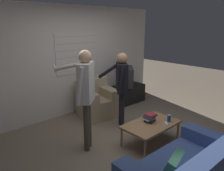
# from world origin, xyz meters

# --- Properties ---
(ground_plane) EXTENTS (16.00, 16.00, 0.00)m
(ground_plane) POSITION_xyz_m (0.00, 0.00, 0.00)
(ground_plane) COLOR #7F705B
(wall_back) EXTENTS (5.20, 0.08, 2.55)m
(wall_back) POSITION_xyz_m (0.00, 2.03, 1.28)
(wall_back) COLOR silver
(wall_back) RESTS_ON ground_plane
(armchair_beige) EXTENTS (0.91, 0.90, 0.86)m
(armchair_beige) POSITION_xyz_m (0.26, 1.45, 0.35)
(armchair_beige) COLOR tan
(armchair_beige) RESTS_ON ground_plane
(coffee_table) EXTENTS (1.05, 0.62, 0.39)m
(coffee_table) POSITION_xyz_m (0.20, -0.22, 0.35)
(coffee_table) COLOR #9E754C
(coffee_table) RESTS_ON ground_plane
(tv_stand) EXTENTS (0.85, 0.50, 0.49)m
(tv_stand) POSITION_xyz_m (1.52, 1.61, 0.24)
(tv_stand) COLOR black
(tv_stand) RESTS_ON ground_plane
(tv) EXTENTS (0.68, 0.70, 0.50)m
(tv) POSITION_xyz_m (1.52, 1.61, 0.74)
(tv) COLOR #2D2D33
(tv) RESTS_ON tv_stand
(person_left_standing) EXTENTS (0.48, 0.83, 1.73)m
(person_left_standing) POSITION_xyz_m (-0.78, 0.42, 1.10)
(person_left_standing) COLOR #4C4233
(person_left_standing) RESTS_ON ground_plane
(person_right_standing) EXTENTS (0.48, 0.75, 1.58)m
(person_right_standing) POSITION_xyz_m (0.30, 0.66, 1.00)
(person_right_standing) COLOR black
(person_right_standing) RESTS_ON ground_plane
(book_stack) EXTENTS (0.22, 0.19, 0.15)m
(book_stack) POSITION_xyz_m (0.24, -0.15, 0.47)
(book_stack) COLOR black
(book_stack) RESTS_ON coffee_table
(soda_can) EXTENTS (0.07, 0.07, 0.13)m
(soda_can) POSITION_xyz_m (0.52, -0.38, 0.45)
(soda_can) COLOR #194C9E
(soda_can) RESTS_ON coffee_table
(spare_remote) EXTENTS (0.12, 0.12, 0.02)m
(spare_remote) POSITION_xyz_m (0.38, -0.42, 0.40)
(spare_remote) COLOR white
(spare_remote) RESTS_ON coffee_table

